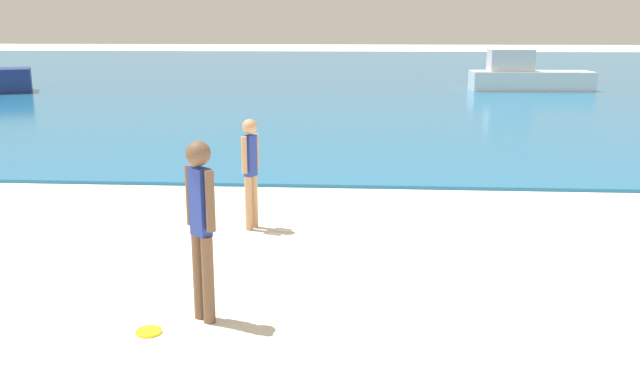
{
  "coord_description": "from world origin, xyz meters",
  "views": [
    {
      "loc": [
        0.11,
        1.93,
        2.68
      ],
      "look_at": [
        -0.41,
        9.44,
        0.84
      ],
      "focal_mm": 38.56,
      "sensor_mm": 36.0,
      "label": 1
    }
  ],
  "objects_px": {
    "person_distant": "(251,167)",
    "boat_near": "(526,76)",
    "person_standing": "(201,221)",
    "frisbee": "(149,332)"
  },
  "relations": [
    {
      "from": "person_distant",
      "to": "boat_near",
      "type": "distance_m",
      "value": 21.71
    },
    {
      "from": "person_distant",
      "to": "boat_near",
      "type": "xyz_separation_m",
      "value": [
        8.01,
        20.17,
        -0.21
      ]
    },
    {
      "from": "person_standing",
      "to": "person_distant",
      "type": "bearing_deg",
      "value": 132.51
    },
    {
      "from": "person_standing",
      "to": "frisbee",
      "type": "bearing_deg",
      "value": -102.75
    },
    {
      "from": "person_standing",
      "to": "frisbee",
      "type": "xyz_separation_m",
      "value": [
        -0.44,
        -0.31,
        -0.95
      ]
    },
    {
      "from": "person_standing",
      "to": "boat_near",
      "type": "relative_size",
      "value": 0.35
    },
    {
      "from": "frisbee",
      "to": "person_distant",
      "type": "distance_m",
      "value": 3.4
    },
    {
      "from": "frisbee",
      "to": "person_distant",
      "type": "relative_size",
      "value": 0.16
    },
    {
      "from": "person_distant",
      "to": "boat_near",
      "type": "height_order",
      "value": "boat_near"
    },
    {
      "from": "frisbee",
      "to": "boat_near",
      "type": "relative_size",
      "value": 0.05
    }
  ]
}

